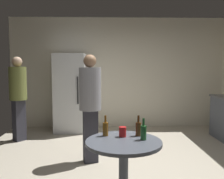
# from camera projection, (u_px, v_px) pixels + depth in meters

# --- Properties ---
(ground_plane) EXTENTS (5.20, 5.20, 0.10)m
(ground_plane) POSITION_uv_depth(u_px,v_px,m) (128.00, 173.00, 3.59)
(ground_plane) COLOR #B2A893
(wall_back) EXTENTS (5.32, 0.06, 2.70)m
(wall_back) POSITION_uv_depth(u_px,v_px,m) (119.00, 73.00, 6.08)
(wall_back) COLOR silver
(wall_back) RESTS_ON ground_plane
(refrigerator) EXTENTS (0.70, 0.68, 1.80)m
(refrigerator) POSITION_uv_depth(u_px,v_px,m) (70.00, 93.00, 5.66)
(refrigerator) COLOR silver
(refrigerator) RESTS_ON ground_plane
(foreground_table) EXTENTS (0.80, 0.80, 0.73)m
(foreground_table) POSITION_uv_depth(u_px,v_px,m) (124.00, 150.00, 2.56)
(foreground_table) COLOR #4C515B
(foreground_table) RESTS_ON ground_plane
(beer_bottle_amber) EXTENTS (0.06, 0.06, 0.23)m
(beer_bottle_amber) POSITION_uv_depth(u_px,v_px,m) (105.00, 128.00, 2.72)
(beer_bottle_amber) COLOR #8C5919
(beer_bottle_amber) RESTS_ON foreground_table
(beer_bottle_brown) EXTENTS (0.06, 0.06, 0.23)m
(beer_bottle_brown) POSITION_uv_depth(u_px,v_px,m) (138.00, 128.00, 2.72)
(beer_bottle_brown) COLOR #593314
(beer_bottle_brown) RESTS_ON foreground_table
(beer_bottle_green) EXTENTS (0.06, 0.06, 0.23)m
(beer_bottle_green) POSITION_uv_depth(u_px,v_px,m) (143.00, 132.00, 2.57)
(beer_bottle_green) COLOR #26662D
(beer_bottle_green) RESTS_ON foreground_table
(plastic_cup_red) EXTENTS (0.08, 0.08, 0.11)m
(plastic_cup_red) POSITION_uv_depth(u_px,v_px,m) (123.00, 132.00, 2.69)
(plastic_cup_red) COLOR red
(plastic_cup_red) RESTS_ON foreground_table
(person_in_olive_shirt) EXTENTS (0.48, 0.48, 1.70)m
(person_in_olive_shirt) POSITION_uv_depth(u_px,v_px,m) (18.00, 92.00, 4.91)
(person_in_olive_shirt) COLOR #2D2D38
(person_in_olive_shirt) RESTS_ON ground_plane
(person_in_gray_shirt) EXTENTS (0.41, 0.41, 1.69)m
(person_in_gray_shirt) POSITION_uv_depth(u_px,v_px,m) (90.00, 100.00, 3.79)
(person_in_gray_shirt) COLOR #2D2D38
(person_in_gray_shirt) RESTS_ON ground_plane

